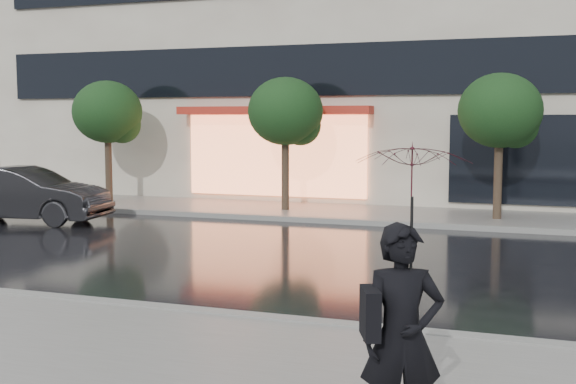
% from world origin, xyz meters
% --- Properties ---
extents(ground, '(120.00, 120.00, 0.00)m').
position_xyz_m(ground, '(0.00, 0.00, 0.00)').
color(ground, black).
rests_on(ground, ground).
extents(sidewalk_near, '(60.00, 4.50, 0.12)m').
position_xyz_m(sidewalk_near, '(0.00, -3.25, 0.06)').
color(sidewalk_near, slate).
rests_on(sidewalk_near, ground).
extents(sidewalk_far, '(60.00, 3.50, 0.12)m').
position_xyz_m(sidewalk_far, '(0.00, 10.25, 0.06)').
color(sidewalk_far, slate).
rests_on(sidewalk_far, ground).
extents(curb_near, '(60.00, 0.25, 0.14)m').
position_xyz_m(curb_near, '(0.00, -1.00, 0.07)').
color(curb_near, gray).
rests_on(curb_near, ground).
extents(curb_far, '(60.00, 0.25, 0.14)m').
position_xyz_m(curb_far, '(0.00, 8.50, 0.07)').
color(curb_far, gray).
rests_on(curb_far, ground).
extents(tree_far_west, '(2.20, 2.20, 3.99)m').
position_xyz_m(tree_far_west, '(-8.94, 10.03, 2.92)').
color(tree_far_west, '#33261C').
rests_on(tree_far_west, ground).
extents(tree_mid_west, '(2.20, 2.20, 3.99)m').
position_xyz_m(tree_mid_west, '(-2.94, 10.03, 2.92)').
color(tree_mid_west, '#33261C').
rests_on(tree_mid_west, ground).
extents(tree_mid_east, '(2.20, 2.20, 3.99)m').
position_xyz_m(tree_mid_east, '(3.06, 10.03, 2.92)').
color(tree_mid_east, '#33261C').
rests_on(tree_mid_east, ground).
extents(parked_car, '(4.69, 2.12, 1.49)m').
position_xyz_m(parked_car, '(-9.04, 6.00, 0.75)').
color(parked_car, black).
rests_on(parked_car, ground).
extents(pedestrian_with_umbrella, '(1.18, 1.19, 2.48)m').
position_xyz_m(pedestrian_with_umbrella, '(3.02, -4.28, 1.68)').
color(pedestrian_with_umbrella, black).
rests_on(pedestrian_with_umbrella, sidewalk_near).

